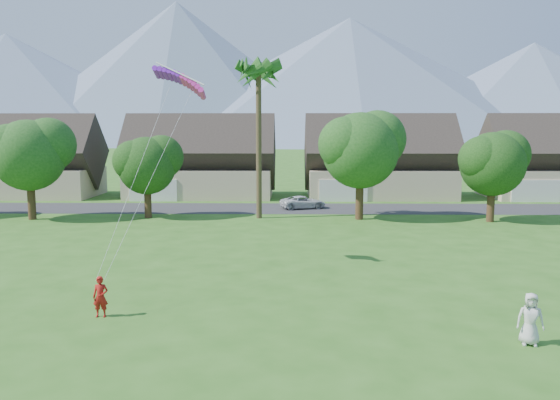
{
  "coord_description": "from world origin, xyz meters",
  "views": [
    {
      "loc": [
        0.42,
        -14.98,
        6.95
      ],
      "look_at": [
        0.0,
        10.0,
        3.8
      ],
      "focal_mm": 35.0,
      "sensor_mm": 36.0,
      "label": 1
    }
  ],
  "objects_px": {
    "parked_car": "(303,202)",
    "parafoil_kite": "(182,79)",
    "kite_flyer": "(101,297)",
    "watcher": "(530,319)"
  },
  "relations": [
    {
      "from": "parked_car",
      "to": "parafoil_kite",
      "type": "relative_size",
      "value": 1.44
    },
    {
      "from": "kite_flyer",
      "to": "parafoil_kite",
      "type": "relative_size",
      "value": 0.54
    },
    {
      "from": "watcher",
      "to": "parked_car",
      "type": "distance_m",
      "value": 32.36
    },
    {
      "from": "parked_car",
      "to": "parafoil_kite",
      "type": "xyz_separation_m",
      "value": [
        -6.63,
        -21.45,
        8.97
      ]
    },
    {
      "from": "kite_flyer",
      "to": "parked_car",
      "type": "height_order",
      "value": "kite_flyer"
    },
    {
      "from": "kite_flyer",
      "to": "parked_car",
      "type": "distance_m",
      "value": 30.41
    },
    {
      "from": "watcher",
      "to": "parafoil_kite",
      "type": "bearing_deg",
      "value": 154.73
    },
    {
      "from": "watcher",
      "to": "parked_car",
      "type": "relative_size",
      "value": 0.42
    },
    {
      "from": "watcher",
      "to": "parked_car",
      "type": "bearing_deg",
      "value": 114.2
    },
    {
      "from": "parked_car",
      "to": "parafoil_kite",
      "type": "height_order",
      "value": "parafoil_kite"
    }
  ]
}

